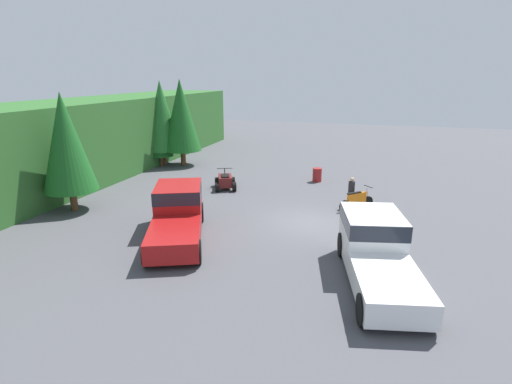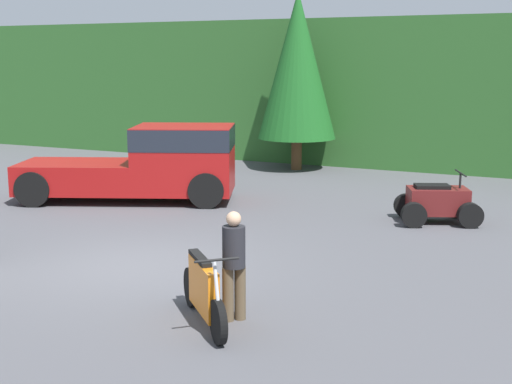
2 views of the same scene
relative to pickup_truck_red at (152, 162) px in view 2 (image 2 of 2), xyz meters
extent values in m
plane|color=#4C4C51|center=(3.13, -5.23, -1.05)|extent=(80.00, 80.00, 0.00)
cube|color=#2D6028|center=(3.13, 10.77, 1.49)|extent=(44.00, 6.00, 5.07)
cylinder|color=brown|center=(1.36, 6.65, -0.51)|extent=(0.36, 0.36, 1.07)
cone|color=#19561E|center=(1.36, 6.65, 2.45)|extent=(2.61, 2.61, 4.86)
cube|color=maroon|center=(0.78, 0.34, 0.07)|extent=(3.10, 2.81, 1.74)
cube|color=#1E232D|center=(0.78, 0.34, 0.65)|extent=(3.12, 2.83, 0.56)
cube|color=maroon|center=(-1.79, -0.77, -0.41)|extent=(3.61, 3.03, 0.77)
cylinder|color=black|center=(1.04, 1.43, -0.59)|extent=(0.95, 0.62, 0.91)
cylinder|color=black|center=(1.75, -0.23, -0.59)|extent=(0.95, 0.62, 0.91)
cylinder|color=black|center=(-3.02, -0.32, -0.59)|extent=(0.95, 0.62, 0.91)
cylinder|color=black|center=(-2.31, -1.97, -0.59)|extent=(0.95, 0.62, 0.91)
cylinder|color=black|center=(6.20, -7.73, -0.74)|extent=(0.49, 0.50, 0.60)
cylinder|color=black|center=(5.12, -6.62, -0.74)|extent=(0.49, 0.50, 0.60)
cube|color=orange|center=(5.66, -7.17, -0.51)|extent=(0.91, 0.93, 0.71)
cylinder|color=#B7B7BC|center=(6.17, -7.69, -0.33)|extent=(0.25, 0.25, 0.81)
cylinder|color=black|center=(6.17, -7.69, 0.09)|extent=(0.46, 0.44, 0.04)
cube|color=black|center=(5.53, -7.04, -0.13)|extent=(0.68, 0.70, 0.06)
cylinder|color=black|center=(7.69, 1.40, -0.76)|extent=(0.60, 0.43, 0.56)
cylinder|color=black|center=(8.10, 0.47, -0.76)|extent=(0.60, 0.43, 0.56)
cylinder|color=black|center=(6.55, 0.90, -0.76)|extent=(0.60, 0.43, 0.56)
cylinder|color=black|center=(6.96, -0.03, -0.76)|extent=(0.60, 0.43, 0.56)
cube|color=#5B1919|center=(7.33, 0.69, -0.54)|extent=(1.54, 1.26, 0.59)
cylinder|color=black|center=(7.78, 0.88, -0.07)|extent=(0.07, 0.07, 0.35)
cylinder|color=black|center=(7.78, 0.88, 0.11)|extent=(0.42, 0.89, 0.04)
cube|color=black|center=(7.20, 0.63, -0.20)|extent=(0.89, 0.72, 0.08)
cylinder|color=brown|center=(6.05, -6.79, -0.65)|extent=(0.23, 0.23, 0.79)
cylinder|color=brown|center=(5.92, -6.92, -0.65)|extent=(0.23, 0.23, 0.79)
cylinder|color=#232328|center=(5.99, -6.86, 0.05)|extent=(0.47, 0.47, 0.60)
sphere|color=tan|center=(5.99, -6.86, 0.45)|extent=(0.30, 0.30, 0.22)
camera|label=1|loc=(-14.45, -7.95, 5.65)|focal=28.00mm
camera|label=2|loc=(10.51, -15.54, 2.68)|focal=50.00mm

